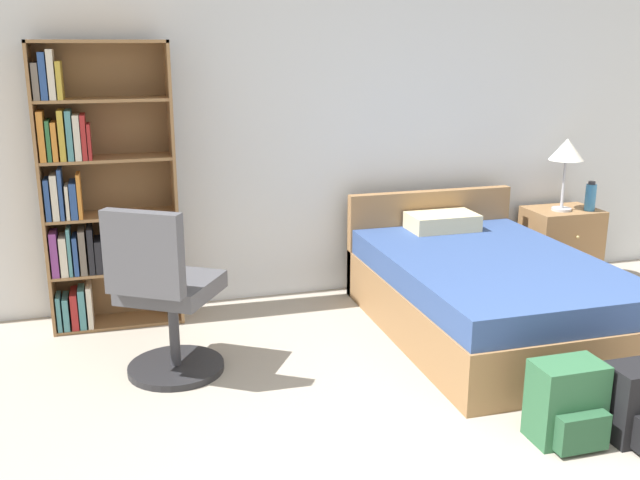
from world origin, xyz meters
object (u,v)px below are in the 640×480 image
object	(u,v)px
nightstand	(560,244)
table_lamp	(567,152)
bookshelf	(92,194)
office_chair	(165,299)
bed	(484,291)
backpack_green	(568,404)
water_bottle	(590,197)

from	to	relation	value
nightstand	table_lamp	bearing A→B (deg)	-140.97
bookshelf	office_chair	size ratio (longest dim) A/B	1.83
bookshelf	office_chair	distance (m)	1.10
nightstand	bed	bearing A→B (deg)	-144.81
office_chair	backpack_green	size ratio (longest dim) A/B	2.58
office_chair	water_bottle	world-z (taller)	office_chair
bed	table_lamp	bearing A→B (deg)	35.02
nightstand	water_bottle	xyz separation A→B (m)	(0.16, -0.10, 0.40)
office_chair	table_lamp	distance (m)	3.30
office_chair	bed	bearing A→B (deg)	3.70
bookshelf	bed	bearing A→B (deg)	-18.26
bookshelf	table_lamp	bearing A→B (deg)	-1.04
bed	nightstand	distance (m)	1.35
table_lamp	nightstand	bearing A→B (deg)	39.03
bed	nightstand	bearing A→B (deg)	35.19
bookshelf	table_lamp	xyz separation A→B (m)	(3.50, -0.06, 0.13)
nightstand	water_bottle	size ratio (longest dim) A/B	2.51
office_chair	water_bottle	bearing A→B (deg)	13.66
office_chair	bookshelf	bearing A→B (deg)	111.54
bed	table_lamp	size ratio (longest dim) A/B	3.47
water_bottle	backpack_green	xyz separation A→B (m)	(-1.55, -2.03, -0.50)
table_lamp	water_bottle	world-z (taller)	table_lamp
bed	backpack_green	size ratio (longest dim) A/B	4.94
nightstand	water_bottle	bearing A→B (deg)	-31.78
nightstand	backpack_green	xyz separation A→B (m)	(-1.39, -2.13, -0.10)
office_chair	water_bottle	size ratio (longest dim) A/B	4.41
nightstand	water_bottle	distance (m)	0.44
bed	office_chair	distance (m)	2.08
bookshelf	backpack_green	distance (m)	3.13
table_lamp	backpack_green	xyz separation A→B (m)	(-1.35, -2.09, -0.85)
bookshelf	backpack_green	size ratio (longest dim) A/B	4.73
table_lamp	office_chair	bearing A→B (deg)	-164.36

